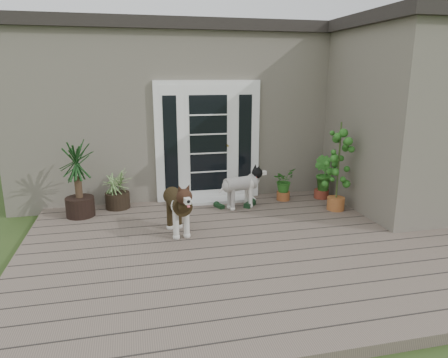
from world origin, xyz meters
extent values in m
cube|color=#6B5B4C|center=(0.00, 0.40, 0.06)|extent=(6.20, 4.60, 0.12)
cube|color=#665E54|center=(0.00, 4.65, 1.55)|extent=(7.40, 4.00, 3.10)
cube|color=#2D2826|center=(0.00, 4.65, 3.20)|extent=(7.60, 4.20, 0.20)
cube|color=#665E54|center=(2.90, 1.50, 1.55)|extent=(1.60, 2.40, 3.10)
cube|color=#2D2826|center=(2.90, 1.50, 3.20)|extent=(1.80, 2.60, 0.20)
cube|color=white|center=(-0.20, 2.60, 1.19)|extent=(1.90, 0.14, 2.15)
cube|color=white|center=(-0.20, 2.40, 0.14)|extent=(1.60, 0.40, 0.05)
imported|color=#285B1A|center=(1.12, 2.19, 0.37)|extent=(0.55, 0.55, 0.50)
imported|color=#2F661D|center=(1.86, 2.15, 0.41)|extent=(0.48, 0.48, 0.58)
imported|color=#235016|center=(2.33, 2.40, 0.42)|extent=(0.52, 0.52, 0.59)
camera|label=1|loc=(-1.55, -4.53, 2.36)|focal=32.53mm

